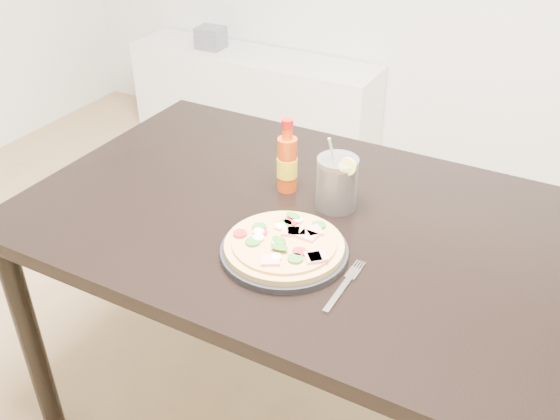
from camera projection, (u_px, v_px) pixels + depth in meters
The scene contains 8 objects.
dining_table at pixel (302, 242), 1.59m from camera, with size 1.40×0.90×0.75m.
plate at pixel (284, 251), 1.40m from camera, with size 0.29×0.29×0.02m, color black.
pizza at pixel (284, 244), 1.39m from camera, with size 0.27×0.27×0.03m.
hot_sauce_bottle at pixel (287, 163), 1.61m from camera, with size 0.07×0.07×0.20m.
cola_cup at pixel (337, 184), 1.54m from camera, with size 0.11×0.10×0.19m.
fork at pixel (345, 284), 1.31m from camera, with size 0.02×0.19×0.00m.
media_console at pixel (254, 98), 3.46m from camera, with size 1.40×0.34×0.50m, color white.
cd_stack at pixel (211, 38), 3.38m from camera, with size 0.14×0.12×0.11m.
Camera 1 is at (0.88, -0.71, 1.59)m, focal length 40.00 mm.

